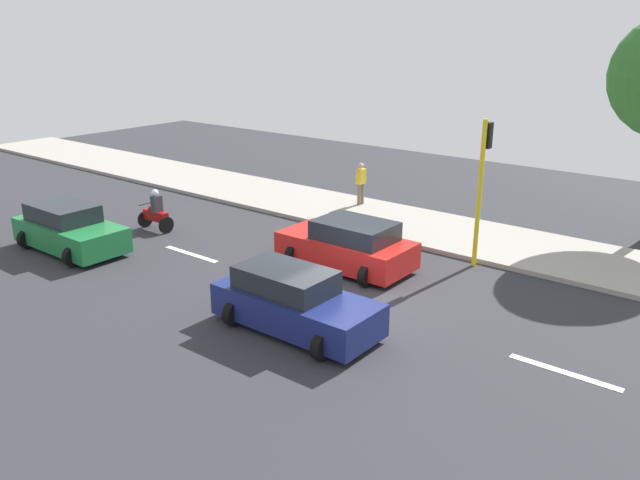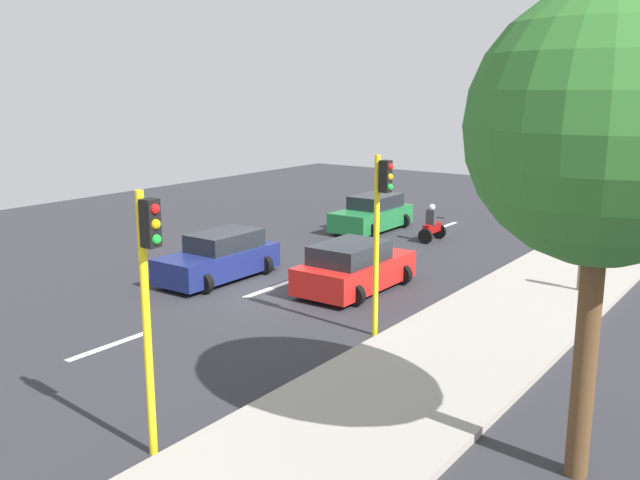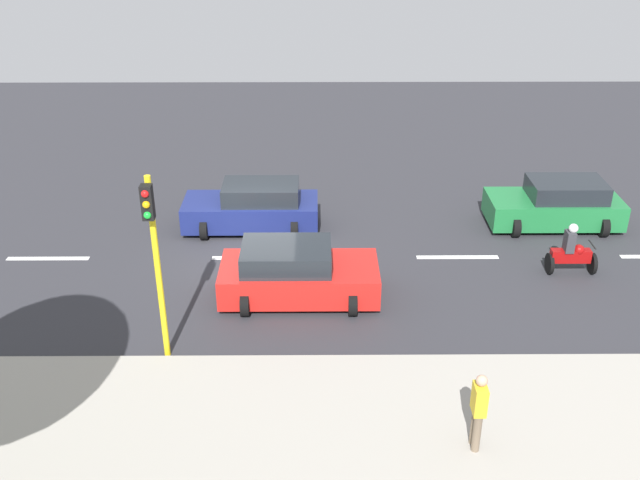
{
  "view_description": "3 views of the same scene",
  "coord_description": "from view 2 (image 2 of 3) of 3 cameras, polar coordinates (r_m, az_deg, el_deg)",
  "views": [
    {
      "loc": [
        -12.72,
        -9.38,
        7.07
      ],
      "look_at": [
        1.78,
        2.08,
        0.84
      ],
      "focal_mm": 35.95,
      "sensor_mm": 36.0,
      "label": 1
    },
    {
      "loc": [
        13.34,
        -15.86,
        6.07
      ],
      "look_at": [
        1.91,
        -0.05,
        1.78
      ],
      "focal_mm": 39.24,
      "sensor_mm": 36.0,
      "label": 2
    },
    {
      "loc": [
        18.63,
        1.84,
        10.06
      ],
      "look_at": [
        0.65,
        1.96,
        0.92
      ],
      "focal_mm": 40.58,
      "sensor_mm": 36.0,
      "label": 3
    }
  ],
  "objects": [
    {
      "name": "lane_stripe_south",
      "position": [
        26.32,
        4.34,
        -0.97
      ],
      "size": [
        0.2,
        2.4,
        0.01
      ],
      "primitive_type": "cube",
      "color": "white",
      "rests_on": "ground"
    },
    {
      "name": "motorcycle",
      "position": [
        28.27,
        9.13,
        1.16
      ],
      "size": [
        0.6,
        1.3,
        1.53
      ],
      "color": "black",
      "rests_on": "ground"
    },
    {
      "name": "traffic_light_corner",
      "position": [
        11.49,
        -13.81,
        -3.83
      ],
      "size": [
        0.49,
        0.24,
        4.5
      ],
      "color": "yellow",
      "rests_on": "ground"
    },
    {
      "name": "car_dark_blue",
      "position": [
        22.63,
        -8.19,
        -1.44
      ],
      "size": [
        2.13,
        4.19,
        1.52
      ],
      "color": "navy",
      "rests_on": "ground"
    },
    {
      "name": "street_tree_south",
      "position": [
        10.93,
        22.23,
        8.39
      ],
      "size": [
        4.05,
        4.05,
        7.53
      ],
      "color": "brown",
      "rests_on": "ground"
    },
    {
      "name": "car_green",
      "position": [
        30.16,
        4.29,
        2.12
      ],
      "size": [
        2.22,
        4.13,
        1.52
      ],
      "color": "#1E7238",
      "rests_on": "ground"
    },
    {
      "name": "lane_stripe_north",
      "position": [
        17.66,
        -16.75,
        -8.24
      ],
      "size": [
        0.2,
        2.4,
        0.01
      ],
      "primitive_type": "cube",
      "color": "white",
      "rests_on": "ground"
    },
    {
      "name": "car_red",
      "position": [
        21.18,
        2.79,
        -2.28
      ],
      "size": [
        2.35,
        4.13,
        1.52
      ],
      "color": "red",
      "rests_on": "ground"
    },
    {
      "name": "traffic_light_midblock",
      "position": [
        16.86,
        4.92,
        1.61
      ],
      "size": [
        0.49,
        0.24,
        4.5
      ],
      "color": "yellow",
      "rests_on": "ground"
    },
    {
      "name": "ground_plane",
      "position": [
        21.61,
        -4.05,
        -4.09
      ],
      "size": [
        40.0,
        60.0,
        0.1
      ],
      "primitive_type": "cube",
      "color": "#2D2D33"
    },
    {
      "name": "lane_stripe_mid",
      "position": [
        21.6,
        -4.05,
        -3.95
      ],
      "size": [
        0.2,
        2.4,
        0.01
      ],
      "primitive_type": "cube",
      "color": "white",
      "rests_on": "ground"
    },
    {
      "name": "pedestrian_near_signal",
      "position": [
        22.01,
        20.8,
        -1.6
      ],
      "size": [
        0.4,
        0.24,
        1.69
      ],
      "color": "#72604C",
      "rests_on": "sidewalk"
    },
    {
      "name": "lane_stripe_far_south",
      "position": [
        31.48,
        10.07,
        1.09
      ],
      "size": [
        0.2,
        2.4,
        0.01
      ],
      "primitive_type": "cube",
      "color": "white",
      "rests_on": "ground"
    },
    {
      "name": "sidewalk",
      "position": [
        18.1,
        13.37,
        -7.3
      ],
      "size": [
        4.0,
        60.0,
        0.15
      ],
      "primitive_type": "cube",
      "color": "#9E998E",
      "rests_on": "ground"
    }
  ]
}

